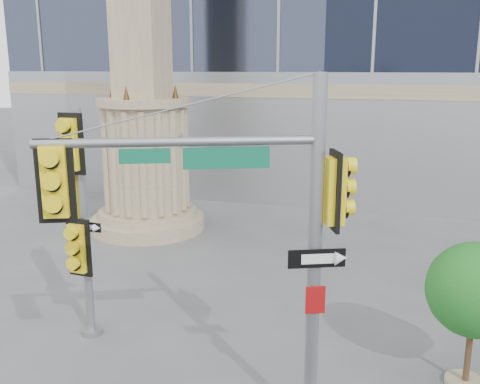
# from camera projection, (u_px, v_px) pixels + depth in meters

# --- Properties ---
(ground) EXTENTS (120.00, 120.00, 0.00)m
(ground) POSITION_uv_depth(u_px,v_px,m) (218.00, 377.00, 11.05)
(ground) COLOR #545456
(ground) RESTS_ON ground
(monument) EXTENTS (4.40, 4.40, 16.60)m
(monument) POSITION_uv_depth(u_px,v_px,m) (143.00, 86.00, 19.85)
(monument) COLOR gray
(monument) RESTS_ON ground
(main_signal_pole) EXTENTS (4.52, 2.24, 6.17)m
(main_signal_pole) POSITION_uv_depth(u_px,v_px,m) (247.00, 223.00, 8.48)
(main_signal_pole) COLOR slate
(main_signal_pole) RESTS_ON ground
(secondary_signal_pole) EXTENTS (0.92, 0.72, 5.37)m
(secondary_signal_pole) POSITION_uv_depth(u_px,v_px,m) (78.00, 208.00, 12.01)
(secondary_signal_pole) COLOR slate
(secondary_signal_pole) RESTS_ON ground
(street_tree) EXTENTS (1.91, 1.87, 2.98)m
(street_tree) POSITION_uv_depth(u_px,v_px,m) (477.00, 294.00, 10.35)
(street_tree) COLOR gray
(street_tree) RESTS_ON ground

